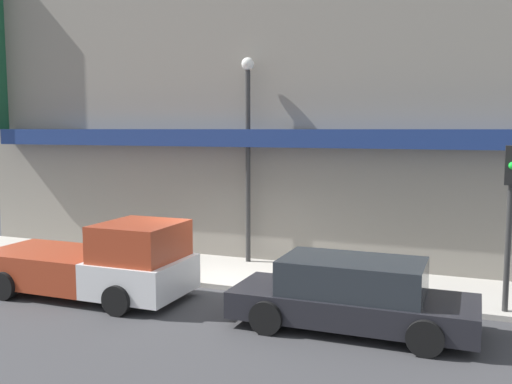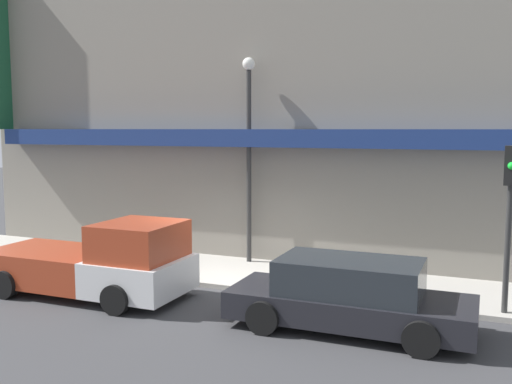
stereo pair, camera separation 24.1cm
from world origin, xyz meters
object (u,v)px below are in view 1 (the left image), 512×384
traffic_light (510,198)px  pickup_truck (99,264)px  parked_car (352,295)px  fire_hydrant (127,253)px  street_lamp (248,136)px

traffic_light → pickup_truck: bearing=-168.3°
pickup_truck → traffic_light: size_ratio=1.44×
pickup_truck → parked_car: 6.00m
fire_hydrant → street_lamp: 4.75m
fire_hydrant → pickup_truck: bearing=-69.6°
pickup_truck → parked_car: size_ratio=1.06×
street_lamp → fire_hydrant: bearing=-151.1°
parked_car → street_lamp: (-3.91, 4.15, 3.04)m
fire_hydrant → street_lamp: (3.02, 1.67, 3.27)m
pickup_truck → fire_hydrant: (-0.92, 2.48, -0.34)m
pickup_truck → street_lamp: bearing=63.3°
pickup_truck → fire_hydrant: pickup_truck is taller
traffic_light → fire_hydrant: bearing=176.2°
pickup_truck → parked_car: bearing=0.0°
traffic_light → parked_car: bearing=-147.2°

